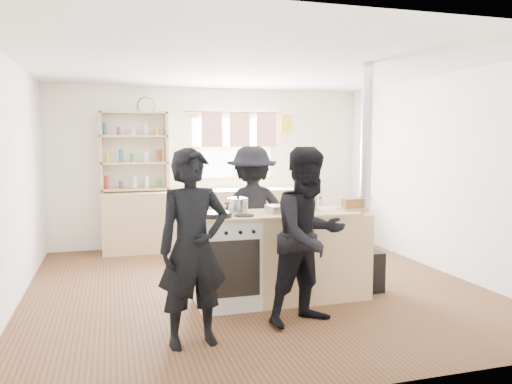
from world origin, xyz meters
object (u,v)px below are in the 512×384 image
Objects in this scene: cooking_island at (282,256)px; person_near_right at (309,236)px; person_far at (252,213)px; skillet_greens at (215,214)px; person_near_left at (193,248)px; thermos at (255,180)px; roast_tray at (284,208)px; stockpot_counter at (307,201)px; stockpot_stove at (238,205)px; flue_heater at (364,232)px; bread_board at (353,205)px.

person_near_right is at bearing -88.79° from cooking_island.
skillet_greens is at bearing 60.04° from person_far.
person_far is at bearing 51.69° from person_near_left.
thermos is 0.82× the size of roast_tray.
person_near_right is at bearing -98.08° from thermos.
stockpot_counter is (0.32, 0.16, 0.05)m from roast_tray.
stockpot_counter is at bearing 14.26° from skillet_greens.
thermos is at bearing 79.90° from roast_tray.
thermos is at bearing 70.34° from stockpot_stove.
flue_heater is at bearing 4.99° from roast_tray.
person_near_left is (-1.08, -0.87, -0.17)m from roast_tray.
person_near_left is at bearing -155.37° from bread_board.
stockpot_stove is at bearing 102.02° from person_near_right.
person_far is at bearing 134.41° from bread_board.
stockpot_counter reaches higher than bread_board.
person_near_right is at bearing -141.77° from flue_heater.
person_far is (-0.10, 1.55, -0.01)m from person_near_right.
stockpot_counter is 1.75m from person_near_left.
thermos reaches higher than roast_tray.
thermos is 3.17m from skillet_greens.
cooking_island is 1.22× the size of person_near_left.
roast_tray is at bearing -175.01° from flue_heater.
stockpot_stove is at bearing 177.78° from flue_heater.
bread_board is at bearing -3.62° from cooking_island.
stockpot_counter is at bearing 173.90° from flue_heater.
skillet_greens is at bearing -173.44° from flue_heater.
cooking_island is 0.89m from skillet_greens.
person_near_left reaches higher than cooking_island.
thermos is 0.18× the size of person_near_left.
bread_board is at bearing -20.96° from stockpot_counter.
stockpot_counter is (1.06, 0.27, 0.06)m from skillet_greens.
cooking_island is 0.79m from person_near_right.
skillet_greens is at bearing 57.03° from person_near_left.
person_near_right reaches higher than cooking_island.
thermos is 2.85m from roast_tray.
bread_board reaches higher than cooking_island.
person_near_left is 1.00× the size of person_far.
flue_heater is 1.56× the size of person_far.
person_near_left reaches higher than person_far.
stockpot_stove is at bearing 165.91° from cooking_island.
stockpot_stove is 0.78× the size of stockpot_counter.
person_near_right reaches higher than stockpot_counter.
roast_tray is 1.31× the size of stockpot_counter.
stockpot_stove is at bearing 162.64° from roast_tray.
person_near_right reaches higher than thermos.
thermos reaches higher than cooking_island.
flue_heater reaches higher than stockpot_stove.
person_near_left is 1.10m from person_near_right.
person_near_right reaches higher than person_near_left.
stockpot_stove is 1.21m from person_near_left.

